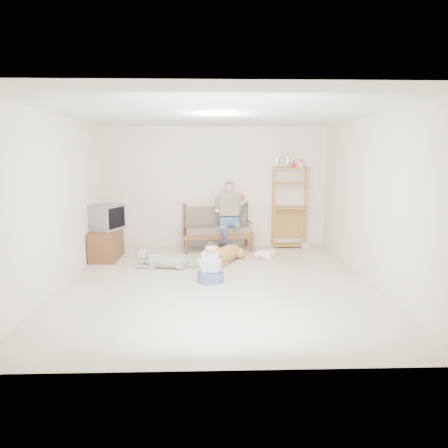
{
  "coord_description": "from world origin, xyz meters",
  "views": [
    {
      "loc": [
        -0.1,
        -6.32,
        2.05
      ],
      "look_at": [
        0.13,
        1.0,
        0.8
      ],
      "focal_mm": 32.0,
      "sensor_mm": 36.0,
      "label": 1
    }
  ],
  "objects_px": {
    "etagere": "(290,207)",
    "golden_retriever": "(225,254)",
    "loveseat": "(218,228)",
    "tv_stand": "(106,244)"
  },
  "relations": [
    {
      "from": "loveseat",
      "to": "tv_stand",
      "type": "xyz_separation_m",
      "value": [
        -2.25,
        -0.79,
        -0.19
      ]
    },
    {
      "from": "tv_stand",
      "to": "golden_retriever",
      "type": "height_order",
      "value": "tv_stand"
    },
    {
      "from": "loveseat",
      "to": "tv_stand",
      "type": "distance_m",
      "value": 2.39
    },
    {
      "from": "etagere",
      "to": "golden_retriever",
      "type": "relative_size",
      "value": 1.6
    },
    {
      "from": "etagere",
      "to": "golden_retriever",
      "type": "height_order",
      "value": "etagere"
    },
    {
      "from": "etagere",
      "to": "tv_stand",
      "type": "distance_m",
      "value": 4.06
    },
    {
      "from": "tv_stand",
      "to": "golden_retriever",
      "type": "xyz_separation_m",
      "value": [
        2.37,
        -0.37,
        -0.12
      ]
    },
    {
      "from": "etagere",
      "to": "loveseat",
      "type": "bearing_deg",
      "value": -173.79
    },
    {
      "from": "tv_stand",
      "to": "golden_retriever",
      "type": "bearing_deg",
      "value": -8.18
    },
    {
      "from": "golden_retriever",
      "to": "etagere",
      "type": "bearing_deg",
      "value": 69.82
    }
  ]
}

